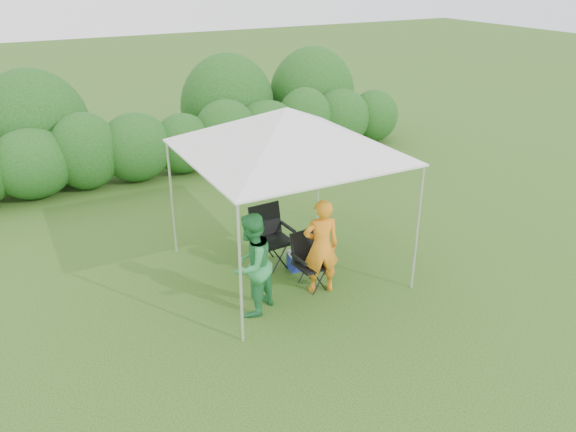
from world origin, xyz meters
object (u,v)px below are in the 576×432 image
chair_left (270,232)px  woman (252,265)px  man (321,246)px  canopy (287,131)px  cooler (299,260)px  chair_right (309,256)px

chair_left → woman: size_ratio=0.66×
woman → man: bearing=147.9°
canopy → man: (0.15, -0.86, -1.67)m
woman → cooler: woman is taller
man → woman: 1.21m
man → woman: size_ratio=0.99×
canopy → woman: 2.17m
woman → cooler: 1.62m
man → canopy: bearing=-65.4°
chair_left → woman: (-0.90, -1.24, 0.21)m
canopy → chair_left: bearing=115.2°
chair_right → woman: size_ratio=0.57×
chair_left → woman: 1.55m
chair_right → man: man is taller
chair_left → woman: bearing=-129.4°
cooler → canopy: bearing=160.9°
chair_right → woman: 1.21m
cooler → chair_right: bearing=-95.0°
canopy → cooler: bearing=-25.6°
chair_left → cooler: size_ratio=2.54×
woman → chair_right: bearing=159.5°
canopy → man: canopy is taller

